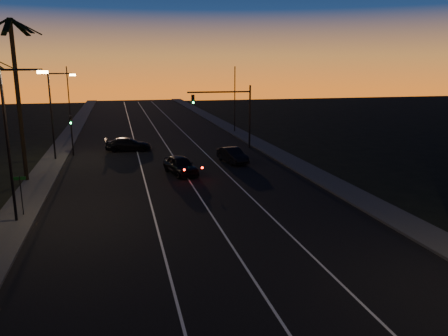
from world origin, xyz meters
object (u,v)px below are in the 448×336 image
object	(u,v)px
lead_car	(181,165)
cross_car	(128,144)
right_car	(232,155)
signal_mast	(229,106)

from	to	relation	value
lead_car	cross_car	world-z (taller)	lead_car
right_car	lead_car	bearing A→B (deg)	-148.43
signal_mast	right_car	xyz separation A→B (m)	(-1.50, -7.08, -4.06)
right_car	signal_mast	bearing A→B (deg)	78.00
signal_mast	right_car	distance (m)	8.30
signal_mast	cross_car	world-z (taller)	signal_mast
signal_mast	lead_car	size ratio (longest dim) A/B	1.32
signal_mast	lead_car	bearing A→B (deg)	-123.76
signal_mast	right_car	world-z (taller)	signal_mast
signal_mast	cross_car	distance (m)	11.83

